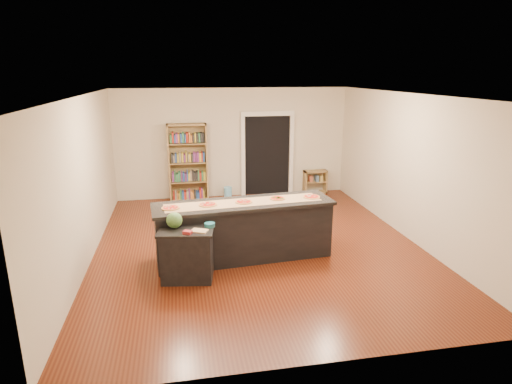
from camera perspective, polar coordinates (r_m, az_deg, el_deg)
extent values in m
cube|color=beige|center=(7.77, 0.27, 2.45)|extent=(6.00, 7.00, 2.80)
cube|color=#54210E|center=(8.20, 0.25, -7.09)|extent=(6.00, 7.00, 0.01)
cube|color=white|center=(7.57, 0.28, 12.79)|extent=(6.00, 7.00, 0.01)
cube|color=black|center=(11.36, 1.48, 4.90)|extent=(1.20, 0.02, 2.10)
cube|color=silver|center=(11.20, -1.74, 4.75)|extent=(0.10, 0.08, 2.10)
cube|color=silver|center=(11.46, 4.72, 4.96)|extent=(0.10, 0.08, 2.10)
cube|color=silver|center=(11.16, 1.57, 10.42)|extent=(1.40, 0.08, 0.12)
cube|color=black|center=(7.52, -1.62, -5.32)|extent=(3.02, 0.75, 0.97)
cube|color=black|center=(7.35, -1.66, -1.59)|extent=(3.10, 0.84, 0.05)
cube|color=black|center=(6.90, -9.15, -8.30)|extent=(0.78, 0.55, 0.80)
cube|color=black|center=(6.74, -9.30, -5.03)|extent=(0.85, 0.62, 0.04)
cube|color=#997D4A|center=(10.93, -9.06, 3.89)|extent=(0.98, 0.35, 1.95)
cube|color=#997D4A|center=(11.69, 7.88, 1.37)|extent=(0.62, 0.27, 0.62)
cylinder|color=#67B9E6|center=(11.15, -3.77, -0.08)|extent=(0.21, 0.21, 0.30)
cube|color=tan|center=(7.34, -1.65, -1.39)|extent=(2.73, 0.72, 0.00)
sphere|color=#144214|center=(6.77, -10.83, -3.72)|extent=(0.25, 0.25, 0.25)
cube|color=tan|center=(6.60, -7.57, -5.14)|extent=(0.30, 0.26, 0.02)
cube|color=maroon|center=(6.53, -9.12, -5.32)|extent=(0.16, 0.14, 0.05)
cylinder|color=#195966|center=(6.76, -6.20, -4.37)|extent=(0.17, 0.17, 0.06)
cylinder|color=#BD8348|center=(7.15, -11.33, -2.09)|extent=(0.29, 0.29, 0.02)
cylinder|color=#A5190C|center=(7.14, -11.33, -2.03)|extent=(0.23, 0.23, 0.00)
cylinder|color=#BD8348|center=(7.23, -6.45, -1.66)|extent=(0.33, 0.33, 0.02)
cylinder|color=#A5190C|center=(7.23, -6.45, -1.60)|extent=(0.27, 0.27, 0.00)
cylinder|color=#BD8348|center=(7.34, -1.65, -1.32)|extent=(0.30, 0.30, 0.02)
cylinder|color=#A5190C|center=(7.33, -1.65, -1.25)|extent=(0.25, 0.25, 0.00)
cylinder|color=#BD8348|center=(7.54, 2.86, -0.86)|extent=(0.29, 0.29, 0.02)
cylinder|color=#A5190C|center=(7.53, 2.86, -0.79)|extent=(0.24, 0.24, 0.00)
cylinder|color=#BD8348|center=(7.69, 7.40, -0.63)|extent=(0.31, 0.31, 0.02)
cylinder|color=#A5190C|center=(7.69, 7.40, -0.56)|extent=(0.25, 0.25, 0.00)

